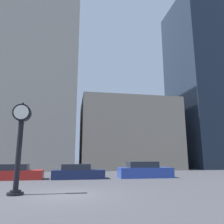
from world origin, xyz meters
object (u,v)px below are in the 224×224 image
(street_clock, at_px, (20,138))
(car_red, at_px, (14,173))
(car_blue, at_px, (144,171))
(car_navy, at_px, (78,172))

(street_clock, xyz_separation_m, car_red, (-1.98, 7.90, -2.20))
(street_clock, relative_size, car_blue, 0.96)
(car_navy, bearing_deg, car_red, 178.63)
(street_clock, bearing_deg, car_red, 104.04)
(car_red, xyz_separation_m, car_navy, (5.15, -0.15, -0.00))
(car_navy, relative_size, car_blue, 0.91)
(car_red, bearing_deg, car_blue, -3.30)
(car_blue, bearing_deg, street_clock, -139.29)
(street_clock, height_order, car_navy, street_clock)
(car_red, xyz_separation_m, car_blue, (11.10, -0.16, 0.08))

